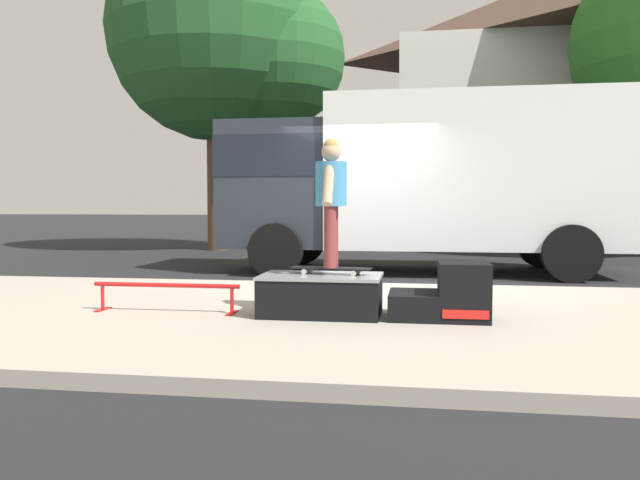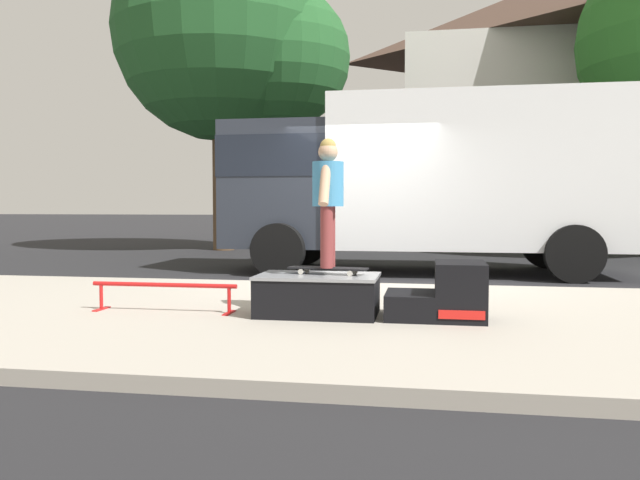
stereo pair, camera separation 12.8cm
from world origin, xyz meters
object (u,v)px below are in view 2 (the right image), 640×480
object	(u,v)px
box_truck	(421,177)
street_tree_neighbour	(234,39)
kicker_ramp	(444,295)
skateboard	(328,269)
skate_box	(318,293)
grind_rail	(164,290)
skater_kid	(328,192)

from	to	relation	value
box_truck	street_tree_neighbour	world-z (taller)	street_tree_neighbour
kicker_ramp	skateboard	size ratio (longest dim) A/B	1.16
skate_box	grind_rail	world-z (taller)	skate_box
skater_kid	street_tree_neighbour	world-z (taller)	street_tree_neighbour
skateboard	box_truck	bearing A→B (deg)	81.17
box_truck	skate_box	bearing A→B (deg)	-99.69
kicker_ramp	skate_box	bearing A→B (deg)	179.98
skateboard	street_tree_neighbour	bearing A→B (deg)	112.13
kicker_ramp	street_tree_neighbour	distance (m)	12.57
skater_kid	box_truck	bearing A→B (deg)	81.17
skate_box	box_truck	world-z (taller)	box_truck
kicker_ramp	grind_rail	bearing A→B (deg)	-178.68
skate_box	skateboard	world-z (taller)	skateboard
skate_box	kicker_ramp	bearing A→B (deg)	-0.02
kicker_ramp	box_truck	bearing A→B (deg)	93.22
grind_rail	street_tree_neighbour	world-z (taller)	street_tree_neighbour
grind_rail	box_truck	size ratio (longest dim) A/B	0.22
skateboard	street_tree_neighbour	size ratio (longest dim) A/B	0.09
kicker_ramp	skater_kid	world-z (taller)	skater_kid
grind_rail	skateboard	size ratio (longest dim) A/B	1.91
grind_rail	skateboard	bearing A→B (deg)	3.91
street_tree_neighbour	skater_kid	bearing A→B (deg)	-67.87
kicker_ramp	skateboard	distance (m)	1.15
grind_rail	street_tree_neighbour	size ratio (longest dim) A/B	0.18
skater_kid	street_tree_neighbour	bearing A→B (deg)	112.13
grind_rail	skater_kid	size ratio (longest dim) A/B	1.22
skate_box	box_truck	distance (m)	5.60
street_tree_neighbour	kicker_ramp	bearing A→B (deg)	-62.74
skateboard	street_tree_neighbour	xyz separation A→B (m)	(-4.11, 10.11, 4.99)
skate_box	street_tree_neighbour	distance (m)	12.12
grind_rail	skater_kid	xyz separation A→B (m)	(1.66, 0.11, 0.98)
skate_box	kicker_ramp	size ratio (longest dim) A/B	1.27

